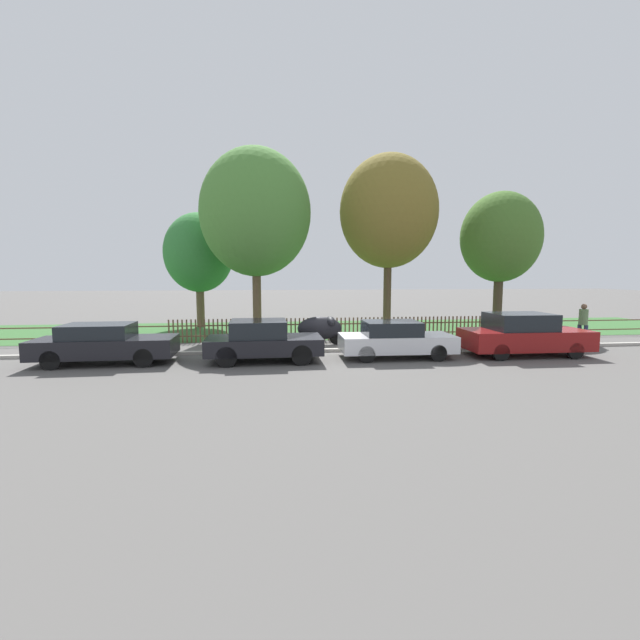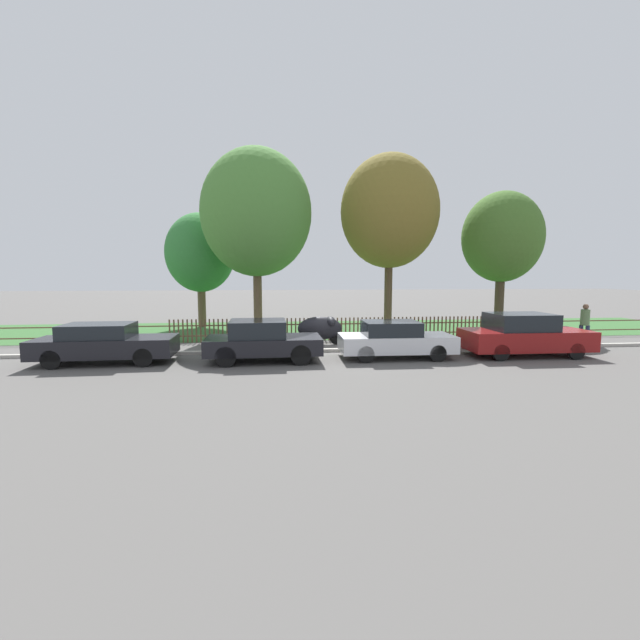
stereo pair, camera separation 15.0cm
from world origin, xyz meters
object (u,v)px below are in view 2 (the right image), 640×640
at_px(parked_car_black_saloon, 262,340).
at_px(tree_far_left, 502,238).
at_px(parked_car_red_compact, 524,335).
at_px(tree_mid_park, 390,212).
at_px(covered_motorcycle, 321,328).
at_px(parked_car_navy_estate, 395,339).
at_px(parked_car_silver_hatchback, 104,343).
at_px(tree_nearest_kerb, 200,253).
at_px(pedestrian_near_fence, 585,322).
at_px(tree_behind_motorcycle, 256,213).

relative_size(parked_car_black_saloon, tree_far_left, 0.55).
distance_m(parked_car_red_compact, tree_mid_park, 8.96).
relative_size(covered_motorcycle, tree_far_left, 0.28).
bearing_deg(tree_far_left, tree_mid_park, 177.39).
distance_m(parked_car_navy_estate, tree_mid_park, 8.51).
bearing_deg(parked_car_silver_hatchback, tree_far_left, 18.98).
bearing_deg(parked_car_black_saloon, parked_car_red_compact, -0.85).
distance_m(tree_nearest_kerb, pedestrian_near_fence, 18.44).
height_order(parked_car_black_saloon, parked_car_red_compact, parked_car_red_compact).
xyz_separation_m(tree_behind_motorcycle, tree_far_left, (12.09, -0.09, -1.03)).
height_order(parked_car_silver_hatchback, tree_far_left, tree_far_left).
relative_size(parked_car_black_saloon, parked_car_navy_estate, 0.97).
distance_m(parked_car_black_saloon, tree_nearest_kerb, 10.75).
bearing_deg(tree_mid_park, parked_car_red_compact, -64.63).
xyz_separation_m(parked_car_black_saloon, tree_mid_park, (6.04, 6.62, 5.18)).
height_order(covered_motorcycle, tree_nearest_kerb, tree_nearest_kerb).
height_order(parked_car_navy_estate, tree_mid_park, tree_mid_park).
xyz_separation_m(parked_car_silver_hatchback, parked_car_black_saloon, (5.07, -0.19, 0.03)).
xyz_separation_m(parked_car_silver_hatchback, tree_behind_motorcycle, (4.70, 6.26, 5.04)).
xyz_separation_m(parked_car_navy_estate, parked_car_red_compact, (4.65, -0.09, 0.10)).
bearing_deg(pedestrian_near_fence, parked_car_red_compact, 81.07).
distance_m(covered_motorcycle, tree_nearest_kerb, 9.38).
distance_m(covered_motorcycle, tree_far_left, 10.76).
height_order(parked_car_silver_hatchback, tree_behind_motorcycle, tree_behind_motorcycle).
distance_m(parked_car_navy_estate, covered_motorcycle, 3.70).
distance_m(parked_car_red_compact, covered_motorcycle, 7.53).
xyz_separation_m(parked_car_silver_hatchback, tree_nearest_kerb, (1.56, 9.42, 3.32)).
bearing_deg(tree_mid_park, tree_nearest_kerb, 162.57).
height_order(parked_car_silver_hatchback, parked_car_navy_estate, parked_car_silver_hatchback).
relative_size(parked_car_silver_hatchback, tree_far_left, 0.63).
height_order(tree_behind_motorcycle, tree_mid_park, tree_behind_motorcycle).
relative_size(parked_car_red_compact, tree_mid_park, 0.50).
bearing_deg(parked_car_silver_hatchback, parked_car_navy_estate, -1.87).
distance_m(covered_motorcycle, pedestrian_near_fence, 10.72).
distance_m(parked_car_black_saloon, covered_motorcycle, 3.80).
bearing_deg(parked_car_black_saloon, tree_mid_park, 46.83).
relative_size(tree_nearest_kerb, tree_mid_park, 0.71).
bearing_deg(tree_nearest_kerb, parked_car_silver_hatchback, -99.37).
bearing_deg(parked_car_silver_hatchback, pedestrian_near_fence, 4.16).
relative_size(parked_car_black_saloon, parked_car_red_compact, 0.88).
relative_size(parked_car_red_compact, tree_far_left, 0.62).
bearing_deg(pedestrian_near_fence, parked_car_navy_estate, 66.51).
xyz_separation_m(parked_car_black_saloon, parked_car_red_compact, (9.18, -0.01, 0.04)).
relative_size(parked_car_navy_estate, tree_behind_motorcycle, 0.45).
bearing_deg(parked_car_red_compact, tree_behind_motorcycle, 146.55).
bearing_deg(tree_mid_park, tree_far_left, -2.61).
xyz_separation_m(parked_car_navy_estate, tree_mid_park, (1.51, 6.54, 5.24)).
distance_m(parked_car_black_saloon, tree_far_left, 13.91).
xyz_separation_m(parked_car_red_compact, tree_mid_park, (-3.14, 6.63, 5.14)).
relative_size(parked_car_black_saloon, pedestrian_near_fence, 2.27).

